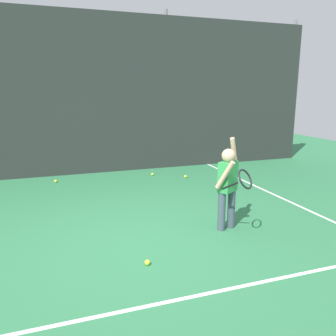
% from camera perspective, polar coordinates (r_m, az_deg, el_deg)
% --- Properties ---
extents(ground_plane, '(20.00, 20.00, 0.00)m').
position_cam_1_polar(ground_plane, '(4.76, -5.76, -12.20)').
color(ground_plane, '#2D7247').
extents(court_line_baseline, '(9.00, 0.05, 0.00)m').
position_cam_1_polar(court_line_baseline, '(3.57, -0.00, -21.41)').
color(court_line_baseline, white).
rests_on(court_line_baseline, ground).
extents(court_line_sideline, '(0.05, 9.00, 0.00)m').
position_cam_1_polar(court_line_sideline, '(6.93, 18.25, -4.69)').
color(court_line_sideline, white).
rests_on(court_line_sideline, ground).
extents(back_fence_windscreen, '(11.89, 0.08, 3.80)m').
position_cam_1_polar(back_fence_windscreen, '(8.51, -12.91, 11.77)').
color(back_fence_windscreen, '#282D2B').
rests_on(back_fence_windscreen, ground).
extents(fence_post_1, '(0.09, 0.09, 3.95)m').
position_cam_1_polar(fence_post_1, '(8.56, -26.19, 11.31)').
color(fence_post_1, slate).
rests_on(fence_post_1, ground).
extents(fence_post_2, '(0.09, 0.09, 3.95)m').
position_cam_1_polar(fence_post_2, '(8.99, -0.36, 12.60)').
color(fence_post_2, slate).
rests_on(fence_post_2, ground).
extents(fence_post_3, '(0.09, 0.09, 3.95)m').
position_cam_1_polar(fence_post_3, '(10.87, 19.75, 11.91)').
color(fence_post_3, slate).
rests_on(fence_post_3, ground).
extents(tennis_player, '(0.50, 0.83, 1.35)m').
position_cam_1_polar(tennis_player, '(4.99, 10.03, -2.29)').
color(tennis_player, '#3F4C59').
rests_on(tennis_player, ground).
extents(tennis_ball_0, '(0.07, 0.07, 0.07)m').
position_cam_1_polar(tennis_ball_0, '(6.22, 10.38, -5.93)').
color(tennis_ball_0, '#CCE033').
rests_on(tennis_ball_0, ground).
extents(tennis_ball_1, '(0.07, 0.07, 0.07)m').
position_cam_1_polar(tennis_ball_1, '(4.18, -3.46, -15.45)').
color(tennis_ball_1, '#CCE033').
rests_on(tennis_ball_1, ground).
extents(tennis_ball_2, '(0.07, 0.07, 0.07)m').
position_cam_1_polar(tennis_ball_2, '(8.02, -18.24, -2.09)').
color(tennis_ball_2, '#CCE033').
rests_on(tennis_ball_2, ground).
extents(tennis_ball_3, '(0.07, 0.07, 0.07)m').
position_cam_1_polar(tennis_ball_3, '(8.24, -2.61, -1.06)').
color(tennis_ball_3, '#CCE033').
rests_on(tennis_ball_3, ground).
extents(tennis_ball_5, '(0.07, 0.07, 0.07)m').
position_cam_1_polar(tennis_ball_5, '(8.04, 2.92, -1.42)').
color(tennis_ball_5, '#CCE033').
rests_on(tennis_ball_5, ground).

